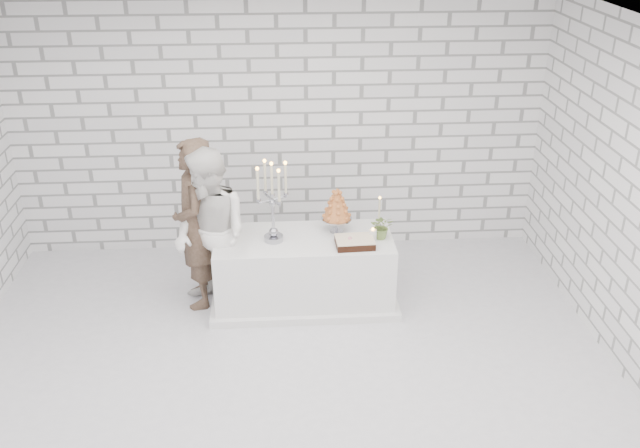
{
  "coord_description": "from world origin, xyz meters",
  "views": [
    {
      "loc": [
        -0.02,
        -5.02,
        3.95
      ],
      "look_at": [
        0.36,
        0.89,
        1.05
      ],
      "focal_mm": 38.87,
      "sensor_mm": 36.0,
      "label": 1
    }
  ],
  "objects_px": {
    "bride": "(211,235)",
    "croquembouche": "(337,210)",
    "groom": "(195,224)",
    "cake_table": "(304,270)",
    "candelabra": "(273,202)"
  },
  "relations": [
    {
      "from": "bride",
      "to": "croquembouche",
      "type": "distance_m",
      "value": 1.29
    },
    {
      "from": "cake_table",
      "to": "groom",
      "type": "relative_size",
      "value": 1.0
    },
    {
      "from": "bride",
      "to": "candelabra",
      "type": "xyz_separation_m",
      "value": [
        0.61,
        0.07,
        0.3
      ]
    },
    {
      "from": "candelabra",
      "to": "croquembouche",
      "type": "distance_m",
      "value": 0.69
    },
    {
      "from": "cake_table",
      "to": "candelabra",
      "type": "xyz_separation_m",
      "value": [
        -0.3,
        -0.03,
        0.8
      ]
    },
    {
      "from": "groom",
      "to": "croquembouche",
      "type": "xyz_separation_m",
      "value": [
        1.43,
        0.04,
        0.1
      ]
    },
    {
      "from": "candelabra",
      "to": "croquembouche",
      "type": "height_order",
      "value": "candelabra"
    },
    {
      "from": "croquembouche",
      "to": "bride",
      "type": "bearing_deg",
      "value": -169.6
    },
    {
      "from": "groom",
      "to": "bride",
      "type": "xyz_separation_m",
      "value": [
        0.17,
        -0.19,
        -0.03
      ]
    },
    {
      "from": "croquembouche",
      "to": "cake_table",
      "type": "bearing_deg",
      "value": -159.29
    },
    {
      "from": "cake_table",
      "to": "groom",
      "type": "xyz_separation_m",
      "value": [
        -1.09,
        0.09,
        0.52
      ]
    },
    {
      "from": "bride",
      "to": "croquembouche",
      "type": "relative_size",
      "value": 3.57
    },
    {
      "from": "groom",
      "to": "croquembouche",
      "type": "bearing_deg",
      "value": 83.47
    },
    {
      "from": "groom",
      "to": "bride",
      "type": "relative_size",
      "value": 1.03
    },
    {
      "from": "groom",
      "to": "bride",
      "type": "distance_m",
      "value": 0.26
    }
  ]
}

